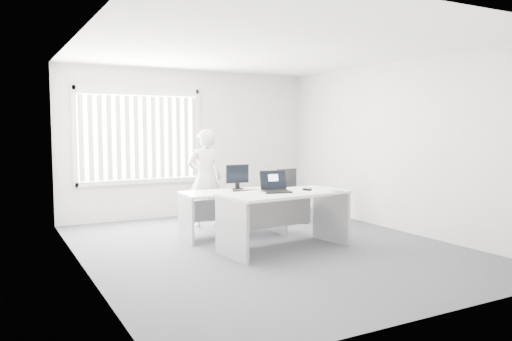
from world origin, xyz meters
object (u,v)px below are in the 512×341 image
office_chair (291,206)px  person (205,178)px  desk_near (285,208)px  monitor (237,177)px  desk_far (233,204)px  laptop (277,182)px

office_chair → person: size_ratio=0.57×
desk_near → person: (-0.34, 2.05, 0.25)m
person → monitor: person is taller
office_chair → monitor: monitor is taller
desk_far → laptop: (0.15, -1.07, 0.44)m
person → monitor: size_ratio=4.27×
monitor → person: bearing=110.1°
office_chair → monitor: bearing=-165.5°
laptop → monitor: size_ratio=0.96×
office_chair → laptop: size_ratio=2.52×
desk_far → office_chair: (1.46, 0.60, -0.22)m
desk_near → office_chair: (1.19, 1.70, -0.29)m
desk_near → laptop: laptop is taller
desk_near → monitor: size_ratio=4.72×
laptop → person: bearing=108.9°
office_chair → person: person is taller
office_chair → monitor: (-1.28, -0.40, 0.62)m
monitor → desk_far: bearing=-128.4°
desk_far → office_chair: office_chair is taller
laptop → desk_far: bearing=110.9°
desk_near → person: size_ratio=1.10×
desk_far → desk_near: bearing=-73.4°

